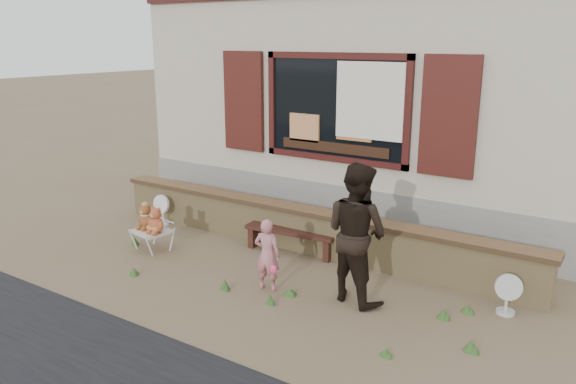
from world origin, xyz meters
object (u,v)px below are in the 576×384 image
Objects in this scene: folding_chair at (152,232)px; teddy_bear_right at (156,219)px; teddy_bear_left at (146,216)px; bench at (291,236)px; child at (267,255)px; adult at (357,233)px.

teddy_bear_right is (0.14, -0.03, 0.23)m from folding_chair.
bench is at bearing 38.45° from teddy_bear_left.
teddy_bear_left is at bearing -180.00° from folding_chair.
child is 0.55× the size of adult.
bench is 2.47× the size of folding_chair.
adult is at bearing -172.60° from child.
child reaches higher than folding_chair.
child is 1.18m from adult.
adult reaches higher than teddy_bear_left.
child is at bearing 6.49° from teddy_bear_right.
teddy_bear_right is at bearing 19.78° from adult.
bench is 3.61× the size of teddy_bear_left.
adult reaches higher than child.
teddy_bear_left is 3.47m from adult.
teddy_bear_left is (-0.14, 0.03, 0.23)m from folding_chair.
child is (2.11, -0.15, -0.05)m from teddy_bear_right.
teddy_bear_left is 0.28m from teddy_bear_right.
adult is at bearing -36.40° from bench.
child reaches higher than teddy_bear_right.
teddy_bear_right reaches higher than bench.
bench is 2.09m from folding_chair.
bench is 1.53× the size of child.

